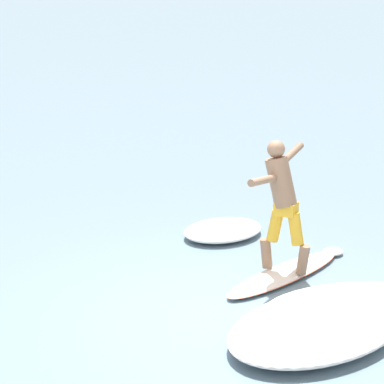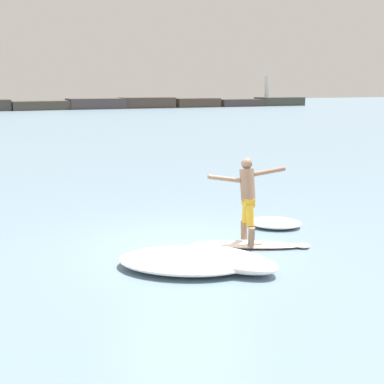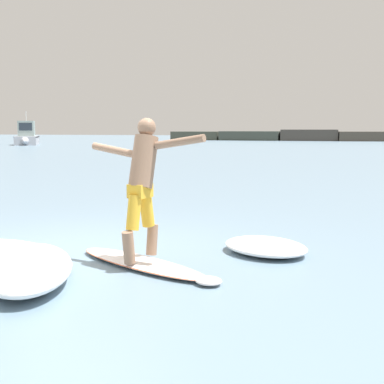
% 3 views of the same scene
% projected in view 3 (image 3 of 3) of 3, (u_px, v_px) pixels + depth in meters
% --- Properties ---
extents(ground_plane, '(200.00, 200.00, 0.00)m').
position_uv_depth(ground_plane, '(74.00, 250.00, 7.16)').
color(ground_plane, slate).
extents(surfboard, '(2.20, 1.44, 0.23)m').
position_uv_depth(surfboard, '(143.00, 263.00, 6.29)').
color(surfboard, white).
rests_on(surfboard, ground).
extents(surfer, '(1.54, 0.70, 1.66)m').
position_uv_depth(surfer, '(143.00, 177.00, 6.25)').
color(surfer, '#8D6A53').
rests_on(surfer, surfboard).
extents(fishing_boat_near_jetty, '(4.07, 5.70, 3.14)m').
position_uv_depth(fishing_boat_near_jetty, '(27.00, 137.00, 50.23)').
color(fishing_boat_near_jetty, '#ABAEB7').
rests_on(fishing_boat_near_jetty, ground).
extents(wave_foam_at_tail, '(1.52, 1.47, 0.18)m').
position_uv_depth(wave_foam_at_tail, '(265.00, 246.00, 6.98)').
color(wave_foam_at_tail, white).
rests_on(wave_foam_at_tail, ground).
extents(wave_foam_beside, '(1.80, 2.22, 0.30)m').
position_uv_depth(wave_foam_beside, '(27.00, 267.00, 5.70)').
color(wave_foam_beside, white).
rests_on(wave_foam_beside, ground).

